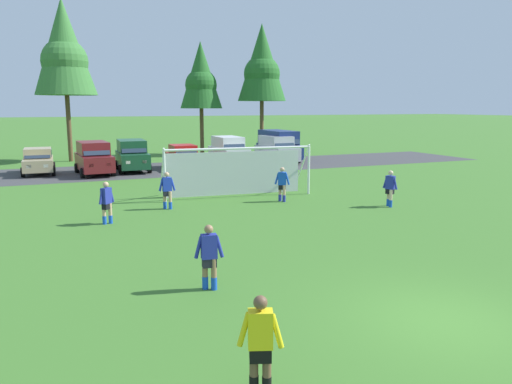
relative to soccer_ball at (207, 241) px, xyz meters
The scene contains 20 objects.
ground_plane 7.92m from the soccer_ball, 68.99° to the left, with size 400.00×400.00×0.00m, color #3D7028.
parking_lot_strip 20.13m from the soccer_ball, 81.89° to the left, with size 52.00×8.40×0.01m, color #3D3D3F.
soccer_ball is the anchor object (origin of this frame).
soccer_goal 9.11m from the soccer_ball, 63.30° to the left, with size 7.57×2.65×2.57m.
referee 8.72m from the soccer_ball, 101.85° to the right, with size 0.69×0.41×1.64m.
player_striker_near 6.11m from the soccer_ball, 89.13° to the left, with size 0.73×0.34×1.64m.
player_midfield_center 7.90m from the soccer_ball, 45.81° to the left, with size 0.65×0.50×1.64m.
player_defender_far 9.82m from the soccer_ball, 15.84° to the left, with size 0.39×0.72×1.64m.
player_winger_left 5.04m from the soccer_ball, 122.37° to the left, with size 0.65×0.50×1.64m.
player_winger_right 4.11m from the soccer_ball, 106.41° to the right, with size 0.72×0.29×1.64m.
parked_car_slot_far_left 21.27m from the soccer_ball, 104.29° to the left, with size 2.10×4.23×1.72m.
parked_car_slot_left 19.08m from the soccer_ball, 95.57° to the left, with size 2.36×4.71×2.16m.
parked_car_slot_center_left 19.76m from the soccer_ball, 87.79° to the left, with size 2.30×4.68×2.16m.
parked_car_slot_center 20.08m from the soccer_ball, 77.44° to the left, with size 2.10×4.24×1.72m.
parked_car_slot_center_right 22.26m from the soccer_ball, 68.34° to the left, with size 2.18×4.62×2.16m.
parked_car_slot_right 23.49m from the soccer_ball, 59.05° to the left, with size 2.16×4.61×2.16m.
parked_car_slot_far_right 24.70m from the soccer_ball, 58.92° to the left, with size 2.25×4.83×2.52m.
tree_mid_left 29.39m from the soccer_ball, 95.94° to the left, with size 4.81×4.81×12.83m.
tree_center_back 31.13m from the soccer_ball, 73.45° to the left, with size 3.84×3.84×10.24m.
tree_mid_right 31.77m from the soccer_ball, 63.00° to the left, with size 4.45×4.45×11.85m.
Camera 1 is at (-7.44, -7.36, 4.47)m, focal length 34.47 mm.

